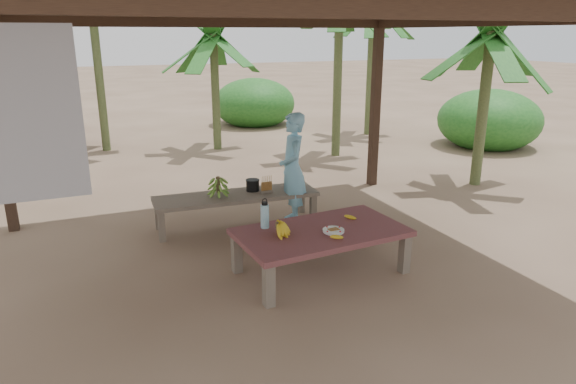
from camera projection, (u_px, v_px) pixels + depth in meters
name	position (u px, v px, depth m)	size (l,w,h in m)	color
ground	(270.00, 262.00, 5.93)	(80.00, 80.00, 0.00)	brown
pavilion	(266.00, 7.00, 5.09)	(6.60, 5.60, 2.95)	black
work_table	(321.00, 235.00, 5.56)	(1.86, 1.12, 0.50)	brown
bench	(236.00, 198.00, 6.94)	(2.23, 0.73, 0.45)	brown
ripe_banana_bunch	(277.00, 228.00, 5.36)	(0.27, 0.23, 0.16)	yellow
plate	(333.00, 231.00, 5.46)	(0.23, 0.23, 0.04)	white
loose_banana_front	(337.00, 237.00, 5.28)	(0.04, 0.14, 0.04)	yellow
loose_banana_side	(350.00, 217.00, 5.85)	(0.04, 0.15, 0.04)	yellow
water_flask	(265.00, 215.00, 5.56)	(0.09, 0.09, 0.34)	teal
green_banana_stalk	(218.00, 186.00, 6.80)	(0.25, 0.25, 0.28)	#598C2D
cooking_pot	(253.00, 185.00, 7.06)	(0.18, 0.18, 0.15)	black
skewer_rack	(267.00, 184.00, 6.97)	(0.18, 0.08, 0.24)	#A57F47
woman	(293.00, 169.00, 6.96)	(0.56, 0.37, 1.54)	#74BADB
banana_plant_ne	(340.00, 8.00, 10.25)	(1.80, 1.80, 3.51)	#596638
banana_plant_n	(214.00, 47.00, 11.08)	(1.80, 1.80, 2.72)	#596638
banana_plant_e	(490.00, 49.00, 8.32)	(1.80, 1.80, 2.77)	#596638
banana_plant_far	(373.00, 16.00, 12.61)	(1.80, 1.80, 3.43)	#596638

